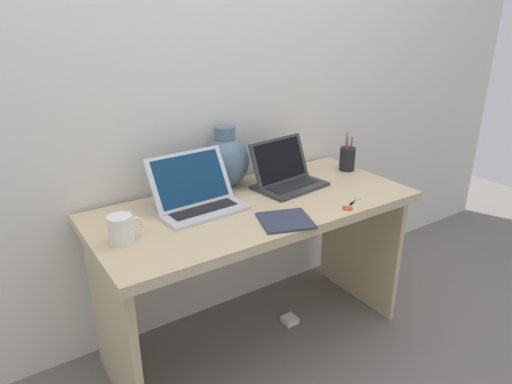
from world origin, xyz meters
name	(u,v)px	position (x,y,z in m)	size (l,w,h in m)	color
ground_plane	(256,337)	(0.00, 0.00, 0.00)	(6.00, 6.00, 0.00)	slate
back_wall	(212,75)	(0.00, 0.35, 1.20)	(4.40, 0.04, 2.40)	silver
desk	(256,235)	(0.00, 0.00, 0.55)	(1.39, 0.63, 0.71)	#D1B78C
laptop_left	(195,195)	(-0.23, 0.10, 0.76)	(0.36, 0.27, 0.22)	silver
laptop_right	(285,174)	(0.23, 0.10, 0.76)	(0.34, 0.26, 0.21)	#333338
green_vase	(225,160)	(0.00, 0.25, 0.83)	(0.22, 0.22, 0.28)	slate
notebook_stack	(286,221)	(-0.01, -0.22, 0.71)	(0.19, 0.18, 0.01)	#33384C
coffee_mug	(122,229)	(-0.59, -0.03, 0.76)	(0.13, 0.09, 0.10)	white
pen_cup	(347,159)	(0.62, 0.10, 0.77)	(0.08, 0.08, 0.19)	black
scissors	(350,206)	(0.30, -0.25, 0.71)	(0.14, 0.09, 0.01)	#B7B7BC
power_brick	(290,320)	(0.20, 0.00, 0.01)	(0.07, 0.07, 0.03)	white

